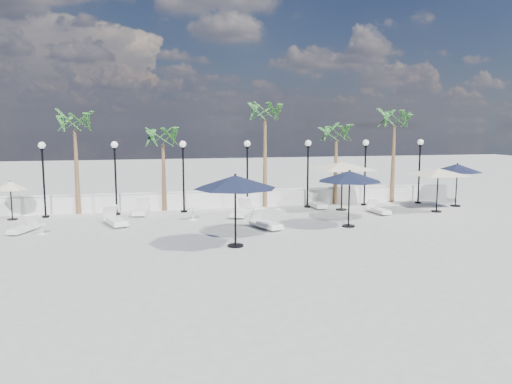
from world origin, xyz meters
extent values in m
plane|color=#A1A19C|center=(0.00, 0.00, 0.00)|extent=(100.00, 100.00, 0.00)
cube|color=silver|center=(0.00, 7.50, 0.45)|extent=(26.00, 0.30, 0.90)
cube|color=silver|center=(0.00, 7.50, 0.97)|extent=(26.00, 0.12, 0.08)
cylinder|color=black|center=(-10.50, 6.50, 0.05)|extent=(0.36, 0.36, 0.10)
cylinder|color=black|center=(-10.50, 6.50, 1.75)|extent=(0.10, 0.10, 3.50)
cylinder|color=black|center=(-10.50, 6.50, 3.45)|extent=(0.18, 0.18, 0.10)
sphere|color=white|center=(-10.50, 6.50, 3.66)|extent=(0.36, 0.36, 0.36)
cylinder|color=black|center=(-7.00, 6.50, 0.05)|extent=(0.36, 0.36, 0.10)
cylinder|color=black|center=(-7.00, 6.50, 1.75)|extent=(0.10, 0.10, 3.50)
cylinder|color=black|center=(-7.00, 6.50, 3.45)|extent=(0.18, 0.18, 0.10)
sphere|color=white|center=(-7.00, 6.50, 3.66)|extent=(0.36, 0.36, 0.36)
cylinder|color=black|center=(-3.50, 6.50, 0.05)|extent=(0.36, 0.36, 0.10)
cylinder|color=black|center=(-3.50, 6.50, 1.75)|extent=(0.10, 0.10, 3.50)
cylinder|color=black|center=(-3.50, 6.50, 3.45)|extent=(0.18, 0.18, 0.10)
sphere|color=white|center=(-3.50, 6.50, 3.66)|extent=(0.36, 0.36, 0.36)
cylinder|color=black|center=(0.00, 6.50, 0.05)|extent=(0.36, 0.36, 0.10)
cylinder|color=black|center=(0.00, 6.50, 1.75)|extent=(0.10, 0.10, 3.50)
cylinder|color=black|center=(0.00, 6.50, 3.45)|extent=(0.18, 0.18, 0.10)
sphere|color=white|center=(0.00, 6.50, 3.66)|extent=(0.36, 0.36, 0.36)
cylinder|color=black|center=(3.50, 6.50, 0.05)|extent=(0.36, 0.36, 0.10)
cylinder|color=black|center=(3.50, 6.50, 1.75)|extent=(0.10, 0.10, 3.50)
cylinder|color=black|center=(3.50, 6.50, 3.45)|extent=(0.18, 0.18, 0.10)
sphere|color=white|center=(3.50, 6.50, 3.66)|extent=(0.36, 0.36, 0.36)
cylinder|color=black|center=(7.00, 6.50, 0.05)|extent=(0.36, 0.36, 0.10)
cylinder|color=black|center=(7.00, 6.50, 1.75)|extent=(0.10, 0.10, 3.50)
cylinder|color=black|center=(7.00, 6.50, 3.45)|extent=(0.18, 0.18, 0.10)
sphere|color=white|center=(7.00, 6.50, 3.66)|extent=(0.36, 0.36, 0.36)
cylinder|color=black|center=(10.50, 6.50, 0.05)|extent=(0.36, 0.36, 0.10)
cylinder|color=black|center=(10.50, 6.50, 1.75)|extent=(0.10, 0.10, 3.50)
cylinder|color=black|center=(10.50, 6.50, 3.45)|extent=(0.18, 0.18, 0.10)
sphere|color=white|center=(10.50, 6.50, 3.66)|extent=(0.36, 0.36, 0.36)
cone|color=brown|center=(-9.00, 7.30, 2.20)|extent=(0.28, 0.28, 4.40)
cone|color=brown|center=(-4.50, 7.30, 1.80)|extent=(0.28, 0.28, 3.60)
cone|color=brown|center=(1.20, 7.30, 2.50)|extent=(0.28, 0.28, 5.00)
cone|color=brown|center=(5.50, 7.30, 1.90)|extent=(0.28, 0.28, 3.80)
cone|color=brown|center=(9.20, 7.30, 2.30)|extent=(0.28, 0.28, 4.60)
cube|color=white|center=(-6.94, 3.56, 0.16)|extent=(1.30, 2.12, 0.11)
cube|color=white|center=(-6.85, 3.30, 0.28)|extent=(1.04, 1.49, 0.11)
cube|color=white|center=(-7.21, 4.33, 0.57)|extent=(0.75, 0.66, 0.63)
cube|color=white|center=(-10.78, 2.75, 0.13)|extent=(1.09, 1.72, 0.09)
cube|color=white|center=(-10.86, 2.55, 0.23)|extent=(0.87, 1.21, 0.09)
cube|color=white|center=(-10.55, 3.37, 0.46)|extent=(0.62, 0.54, 0.51)
cube|color=white|center=(-5.77, 6.20, 0.16)|extent=(0.93, 2.07, 0.11)
cube|color=white|center=(-5.80, 5.93, 0.28)|extent=(0.80, 1.42, 0.11)
cube|color=white|center=(-5.66, 7.00, 0.56)|extent=(0.68, 0.55, 0.62)
cube|color=white|center=(-0.23, 1.30, 0.16)|extent=(1.25, 2.05, 0.10)
cube|color=white|center=(-0.14, 1.05, 0.27)|extent=(1.01, 1.44, 0.10)
cube|color=white|center=(-0.49, 2.05, 0.55)|extent=(0.73, 0.63, 0.61)
cube|color=white|center=(-0.74, 4.55, 0.17)|extent=(1.51, 2.22, 0.11)
cube|color=white|center=(-0.85, 4.29, 0.30)|extent=(1.19, 1.58, 0.11)
cube|color=white|center=(-0.39, 5.34, 0.60)|extent=(0.81, 0.73, 0.66)
cube|color=white|center=(3.95, 6.20, 0.15)|extent=(0.67, 1.88, 0.10)
cube|color=white|center=(3.96, 5.95, 0.26)|extent=(0.62, 1.27, 0.10)
cube|color=white|center=(3.93, 6.95, 0.52)|extent=(0.60, 0.46, 0.58)
cube|color=white|center=(6.52, 3.72, 0.14)|extent=(0.72, 1.76, 0.09)
cube|color=white|center=(6.54, 3.49, 0.24)|extent=(0.63, 1.20, 0.09)
cube|color=white|center=(6.46, 4.41, 0.48)|extent=(0.57, 0.45, 0.54)
cylinder|color=white|center=(-9.93, 2.31, 0.01)|extent=(0.35, 0.35, 0.03)
cylinder|color=white|center=(-9.93, 2.31, 0.21)|extent=(0.05, 0.05, 0.42)
cylinder|color=white|center=(-9.93, 2.31, 0.42)|extent=(0.45, 0.45, 0.03)
cylinder|color=white|center=(-3.25, 4.17, 0.02)|extent=(0.45, 0.45, 0.03)
cylinder|color=white|center=(-3.25, 4.17, 0.27)|extent=(0.07, 0.07, 0.54)
cylinder|color=white|center=(-3.25, 4.17, 0.56)|extent=(0.59, 0.59, 0.03)
cylinder|color=white|center=(1.67, 6.20, 0.01)|extent=(0.34, 0.34, 0.03)
cylinder|color=white|center=(1.67, 6.20, 0.20)|extent=(0.05, 0.05, 0.41)
cylinder|color=white|center=(1.67, 6.20, 0.42)|extent=(0.44, 0.44, 0.03)
cylinder|color=black|center=(-2.19, -1.70, 0.03)|extent=(0.62, 0.62, 0.07)
cylinder|color=black|center=(-2.19, -1.70, 1.36)|extent=(0.08, 0.08, 2.72)
cone|color=black|center=(-2.19, -1.70, 2.52)|extent=(3.21, 3.21, 0.50)
sphere|color=black|center=(-2.19, -1.70, 2.79)|extent=(0.09, 0.09, 0.09)
cylinder|color=black|center=(3.59, 0.87, 0.03)|extent=(0.59, 0.59, 0.06)
cylinder|color=black|center=(3.59, 0.87, 1.27)|extent=(0.07, 0.07, 2.54)
cone|color=black|center=(3.59, 0.87, 2.35)|extent=(2.96, 2.96, 0.48)
sphere|color=black|center=(3.59, 0.87, 2.61)|extent=(0.08, 0.08, 0.08)
cylinder|color=black|center=(12.00, 4.98, 0.03)|extent=(0.56, 0.56, 0.06)
cylinder|color=black|center=(12.00, 4.98, 1.21)|extent=(0.07, 0.07, 2.41)
cone|color=black|center=(12.00, 4.98, 2.23)|extent=(2.81, 2.81, 0.45)
sphere|color=black|center=(12.00, 4.98, 2.48)|extent=(0.08, 0.08, 0.08)
cylinder|color=black|center=(5.04, 5.21, 0.03)|extent=(0.60, 0.60, 0.07)
cylinder|color=black|center=(5.04, 5.21, 1.32)|extent=(0.08, 0.08, 2.64)
pyramid|color=beige|center=(5.04, 5.21, 2.67)|extent=(5.84, 5.84, 0.40)
cylinder|color=black|center=(9.84, 3.52, 0.03)|extent=(0.54, 0.54, 0.06)
cylinder|color=black|center=(9.84, 3.52, 1.17)|extent=(0.07, 0.07, 2.34)
pyramid|color=beige|center=(9.84, 3.52, 2.36)|extent=(5.07, 5.07, 0.36)
cylinder|color=black|center=(-12.00, 6.20, 0.03)|extent=(0.50, 0.50, 0.05)
cylinder|color=black|center=(-12.00, 6.20, 0.93)|extent=(0.06, 0.06, 1.87)
cone|color=beige|center=(-12.00, 6.20, 1.71)|extent=(1.60, 1.60, 0.40)
sphere|color=black|center=(-12.00, 6.20, 1.93)|extent=(0.07, 0.07, 0.07)
camera|label=1|loc=(-5.61, -20.24, 4.65)|focal=35.00mm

